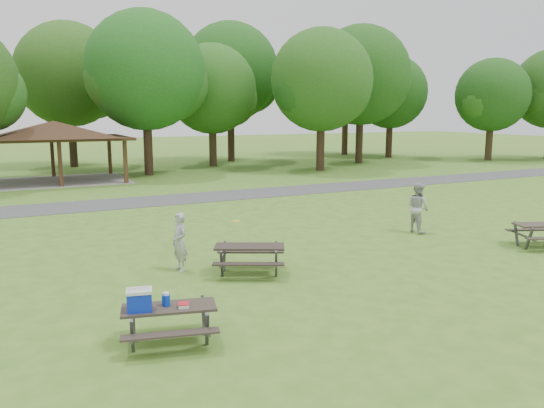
{
  "coord_description": "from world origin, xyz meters",
  "views": [
    {
      "loc": [
        -6.71,
        -11.39,
        4.31
      ],
      "look_at": [
        1.0,
        4.0,
        1.3
      ],
      "focal_mm": 35.0,
      "sensor_mm": 36.0,
      "label": 1
    }
  ],
  "objects_px": {
    "picnic_table_near": "(160,310)",
    "frisbee_thrower": "(180,242)",
    "picnic_table_middle": "(250,252)",
    "frisbee_catcher": "(418,208)"
  },
  "relations": [
    {
      "from": "picnic_table_middle",
      "to": "frisbee_catcher",
      "type": "relative_size",
      "value": 1.29
    },
    {
      "from": "picnic_table_near",
      "to": "picnic_table_middle",
      "type": "distance_m",
      "value": 4.66
    },
    {
      "from": "picnic_table_near",
      "to": "picnic_table_middle",
      "type": "height_order",
      "value": "picnic_table_near"
    },
    {
      "from": "picnic_table_middle",
      "to": "frisbee_thrower",
      "type": "xyz_separation_m",
      "value": [
        -1.59,
        1.11,
        0.21
      ]
    },
    {
      "from": "picnic_table_near",
      "to": "frisbee_catcher",
      "type": "distance_m",
      "value": 11.93
    },
    {
      "from": "picnic_table_middle",
      "to": "frisbee_catcher",
      "type": "distance_m",
      "value": 7.7
    },
    {
      "from": "picnic_table_near",
      "to": "frisbee_thrower",
      "type": "xyz_separation_m",
      "value": [
        1.71,
        4.39,
        0.11
      ]
    },
    {
      "from": "frisbee_thrower",
      "to": "frisbee_catcher",
      "type": "distance_m",
      "value": 9.09
    },
    {
      "from": "picnic_table_near",
      "to": "frisbee_catcher",
      "type": "bearing_deg",
      "value": 25.49
    },
    {
      "from": "frisbee_catcher",
      "to": "picnic_table_middle",
      "type": "bearing_deg",
      "value": 102.2
    }
  ]
}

